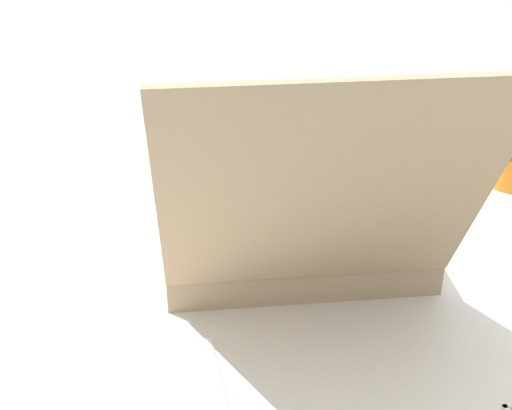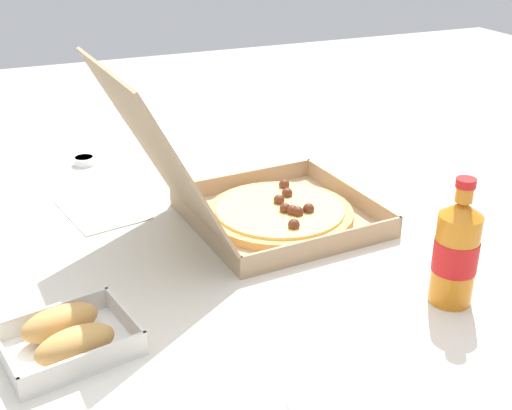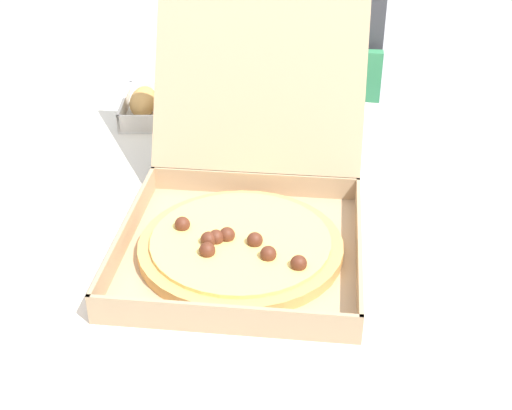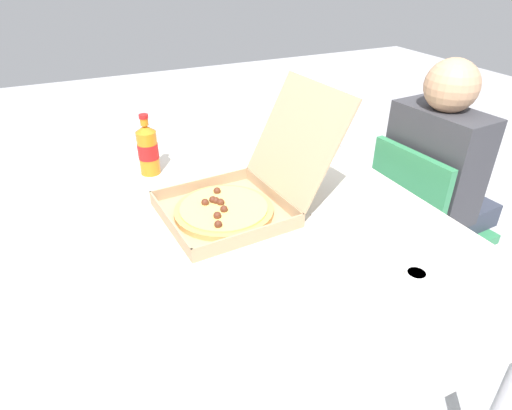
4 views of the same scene
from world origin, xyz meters
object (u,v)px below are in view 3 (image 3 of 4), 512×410
(diner_person, at_px, (308,80))
(paper_menu, at_px, (381,163))
(chair, at_px, (304,158))
(pizza_box_open, at_px, (244,210))
(bread_side_box, at_px, (159,104))

(diner_person, bearing_deg, paper_menu, -70.57)
(chair, bearing_deg, pizza_box_open, -90.07)
(chair, bearing_deg, paper_menu, -69.05)
(chair, relative_size, pizza_box_open, 1.51)
(chair, relative_size, bread_side_box, 3.86)
(chair, bearing_deg, diner_person, 94.39)
(chair, xyz_separation_m, paper_menu, (0.20, -0.53, 0.28))
(bread_side_box, bearing_deg, pizza_box_open, -57.58)
(bread_side_box, bearing_deg, diner_person, 58.74)
(pizza_box_open, distance_m, paper_menu, 0.36)
(diner_person, relative_size, pizza_box_open, 2.09)
(paper_menu, bearing_deg, bread_side_box, 152.87)
(diner_person, distance_m, pizza_box_open, 0.88)
(pizza_box_open, xyz_separation_m, paper_menu, (0.20, 0.29, -0.05))
(chair, distance_m, pizza_box_open, 0.88)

